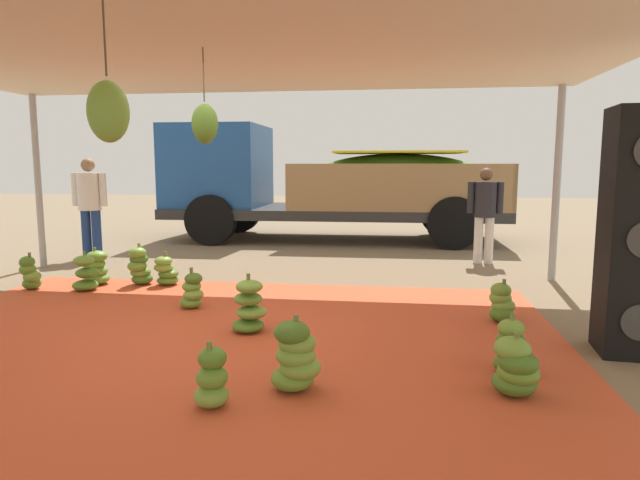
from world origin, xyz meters
The scene contains 19 objects.
ground_plane centered at (0.00, 3.00, 0.00)m, with size 40.00×40.00×0.00m, color #7F6B51.
tarp_orange centered at (0.00, 0.00, 0.01)m, with size 6.40×5.09×0.01m, color #D1512D.
tent_canopy centered at (-0.01, -0.10, 2.61)m, with size 8.00×7.00×2.70m.
banana_bunch_0 centered at (2.54, -0.36, 0.20)m, with size 0.35×0.33×0.47m.
banana_bunch_1 centered at (-1.34, 2.26, 0.19)m, with size 0.41×0.40×0.44m.
banana_bunch_2 centered at (-2.28, 2.18, 0.22)m, with size 0.45×0.43×0.49m.
banana_bunch_3 centered at (2.48, -0.78, 0.20)m, with size 0.41×0.41×0.45m.
banana_bunch_4 centered at (-2.93, 1.76, 0.21)m, with size 0.32×0.32×0.48m.
banana_bunch_6 centered at (0.47, -1.23, 0.19)m, with size 0.33×0.33×0.44m.
banana_bunch_8 centered at (2.73, 1.11, 0.19)m, with size 0.36×0.38×0.43m.
banana_bunch_9 centered at (0.29, 0.40, 0.24)m, with size 0.46×0.44×0.57m.
banana_bunch_10 centered at (-0.57, 1.17, 0.19)m, with size 0.31×0.30×0.45m.
banana_bunch_11 centered at (0.97, -0.90, 0.25)m, with size 0.44×0.40×0.55m.
banana_bunch_12 centered at (-2.21, 1.81, 0.22)m, with size 0.44×0.44×0.50m.
banana_bunch_13 centered at (-1.69, 2.23, 0.25)m, with size 0.39×0.41×0.55m.
cargo_truck_main centered at (0.11, 7.02, 1.21)m, with size 6.97×2.51×2.40m.
worker_0 centered at (3.07, 4.56, 0.90)m, with size 0.56×0.34×1.53m.
worker_1 centered at (-3.45, 4.12, 0.99)m, with size 0.62×0.38×1.69m.
speaker_stack centered at (3.60, 0.28, 1.03)m, with size 0.50×0.55×2.06m.
Camera 1 is at (1.64, -4.58, 1.60)m, focal length 31.14 mm.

